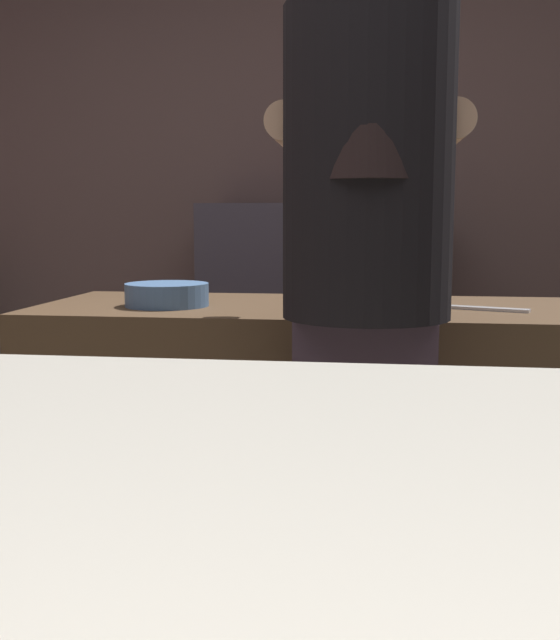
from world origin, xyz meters
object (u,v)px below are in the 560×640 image
chefs_knife (481,308)px  bottle_soy (395,185)px  bartender (367,275)px  mixing_bowl (167,295)px  bottle_vinegar (330,181)px  bottle_hot_sauce (364,177)px

chefs_knife → bottle_soy: bottle_soy is taller
bartender → mixing_bowl: bartender is taller
bartender → mixing_bowl: 0.66m
chefs_knife → bottle_vinegar: size_ratio=1.00×
mixing_bowl → bottle_soy: bearing=63.5°
mixing_bowl → bottle_hot_sauce: bearing=66.6°
bottle_hot_sauce → bottle_vinegar: (-0.15, 0.14, -0.01)m
bottle_hot_sauce → mixing_bowl: bearing=-113.4°
chefs_knife → bottle_soy: 1.27m
bottle_soy → mixing_bowl: bearing=-116.5°
chefs_knife → bottle_hot_sauce: 1.21m
bartender → bottle_soy: bartender is taller
chefs_knife → bottle_soy: size_ratio=1.26×
mixing_bowl → chefs_knife: 0.81m
bottle_vinegar → bottle_soy: bottle_vinegar is taller
chefs_knife → mixing_bowl: bearing=-158.5°
bartender → chefs_knife: size_ratio=7.33×
bartender → mixing_bowl: (-0.53, 0.39, -0.09)m
bottle_hot_sauce → bottle_vinegar: size_ratio=1.09×
bottle_soy → chefs_knife: bearing=-80.5°
bartender → bottle_vinegar: size_ratio=7.30×
mixing_bowl → bottle_soy: (0.61, 1.22, 0.34)m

